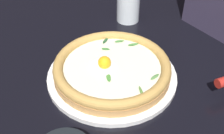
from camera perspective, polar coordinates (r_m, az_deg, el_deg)
ground_plane at (r=0.69m, az=-0.35°, el=-4.06°), size 2.40×2.40×0.03m
pizza_plate at (r=0.69m, az=0.00°, el=-1.67°), size 0.31×0.31×0.01m
pizza at (r=0.67m, az=-0.02°, el=-0.10°), size 0.28×0.28×0.05m
drinking_glass at (r=0.90m, az=3.25°, el=12.05°), size 0.07×0.07×0.11m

